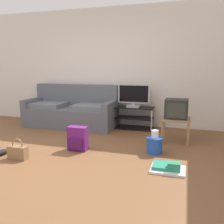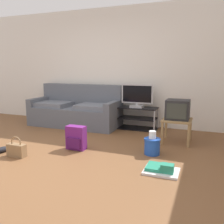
# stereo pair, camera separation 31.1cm
# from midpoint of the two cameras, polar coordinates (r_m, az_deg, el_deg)

# --- Properties ---
(ground_plane) EXTENTS (9.00, 9.80, 0.02)m
(ground_plane) POSITION_cam_midpoint_polar(r_m,az_deg,el_deg) (3.92, -11.59, -10.06)
(ground_plane) COLOR brown
(wall_back) EXTENTS (9.00, 0.10, 2.70)m
(wall_back) POSITION_cam_midpoint_polar(r_m,az_deg,el_deg) (5.88, 1.15, 10.43)
(wall_back) COLOR silver
(wall_back) RESTS_ON ground_plane
(couch) EXTENTS (2.08, 0.89, 0.94)m
(couch) POSITION_cam_midpoint_polar(r_m,az_deg,el_deg) (5.77, -6.85, 0.27)
(couch) COLOR #565B66
(couch) RESTS_ON ground_plane
(tv_stand) EXTENTS (0.89, 0.43, 0.48)m
(tv_stand) POSITION_cam_midpoint_polar(r_m,az_deg,el_deg) (5.43, 7.49, -1.42)
(tv_stand) COLOR black
(tv_stand) RESTS_ON ground_plane
(flat_tv) EXTENTS (0.69, 0.22, 0.51)m
(flat_tv) POSITION_cam_midpoint_polar(r_m,az_deg,el_deg) (5.33, 7.56, 3.71)
(flat_tv) COLOR #B2B2B7
(flat_tv) RESTS_ON tv_stand
(side_table) EXTENTS (0.51, 0.51, 0.43)m
(side_table) POSITION_cam_midpoint_polar(r_m,az_deg,el_deg) (4.57, 16.87, -2.47)
(side_table) COLOR #9E7A4C
(side_table) RESTS_ON ground_plane
(crt_tv) EXTENTS (0.41, 0.39, 0.35)m
(crt_tv) POSITION_cam_midpoint_polar(r_m,az_deg,el_deg) (4.54, 17.05, 0.56)
(crt_tv) COLOR #232326
(crt_tv) RESTS_ON side_table
(backpack) EXTENTS (0.32, 0.23, 0.39)m
(backpack) POSITION_cam_midpoint_polar(r_m,az_deg,el_deg) (4.08, -6.24, -6.09)
(backpack) COLOR #661E70
(backpack) RESTS_ON ground_plane
(handbag) EXTENTS (0.29, 0.12, 0.32)m
(handbag) POSITION_cam_midpoint_polar(r_m,az_deg,el_deg) (3.97, -19.38, -8.33)
(handbag) COLOR olive
(handbag) RESTS_ON ground_plane
(cleaning_bucket) EXTENTS (0.26, 0.26, 0.37)m
(cleaning_bucket) POSITION_cam_midpoint_polar(r_m,az_deg,el_deg) (3.92, 11.67, -7.56)
(cleaning_bucket) COLOR blue
(cleaning_bucket) RESTS_ON ground_plane
(floor_tray) EXTENTS (0.45, 0.35, 0.14)m
(floor_tray) POSITION_cam_midpoint_polar(r_m,az_deg,el_deg) (3.33, 14.10, -12.94)
(floor_tray) COLOR silver
(floor_tray) RESTS_ON ground_plane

